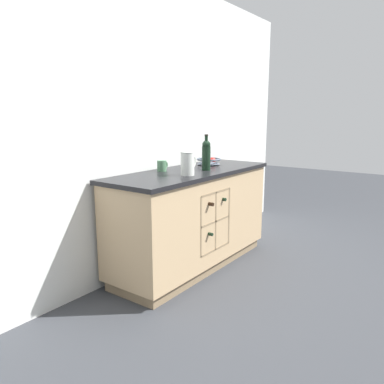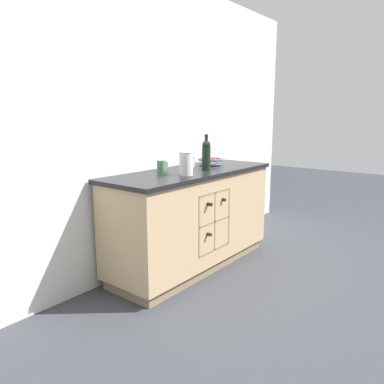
% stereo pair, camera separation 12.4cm
% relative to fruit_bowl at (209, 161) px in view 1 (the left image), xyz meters
% --- Properties ---
extents(ground_plane, '(14.00, 14.00, 0.00)m').
position_rel_fruit_bowl_xyz_m(ground_plane, '(-0.39, -0.08, -0.93)').
color(ground_plane, '#383A3F').
extents(back_wall, '(4.40, 0.06, 2.55)m').
position_rel_fruit_bowl_xyz_m(back_wall, '(-0.39, 0.27, 0.35)').
color(back_wall, silver).
rests_on(back_wall, ground_plane).
extents(kitchen_island, '(1.74, 0.63, 0.89)m').
position_rel_fruit_bowl_xyz_m(kitchen_island, '(-0.39, -0.09, -0.48)').
color(kitchen_island, '#8B7354').
rests_on(kitchen_island, ground_plane).
extents(fruit_bowl, '(0.24, 0.24, 0.08)m').
position_rel_fruit_bowl_xyz_m(fruit_bowl, '(0.00, 0.00, 0.00)').
color(fruit_bowl, '#4C5666').
rests_on(fruit_bowl, kitchen_island).
extents(white_pitcher, '(0.17, 0.12, 0.19)m').
position_rel_fruit_bowl_xyz_m(white_pitcher, '(-0.64, -0.22, 0.06)').
color(white_pitcher, silver).
rests_on(white_pitcher, kitchen_island).
extents(ceramic_mug, '(0.12, 0.08, 0.09)m').
position_rel_fruit_bowl_xyz_m(ceramic_mug, '(-0.59, 0.09, 0.01)').
color(ceramic_mug, '#4C7A56').
rests_on(ceramic_mug, kitchen_island).
extents(standing_wine_bottle, '(0.08, 0.08, 0.31)m').
position_rel_fruit_bowl_xyz_m(standing_wine_bottle, '(-0.31, -0.18, 0.10)').
color(standing_wine_bottle, black).
rests_on(standing_wine_bottle, kitchen_island).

